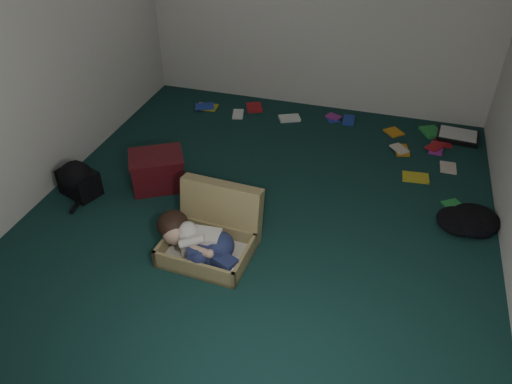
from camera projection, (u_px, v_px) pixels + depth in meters
The scene contains 10 objects.
floor at pixel (261, 214), 4.43m from camera, with size 4.50×4.50×0.00m, color #11312E.
wall_front at pixel (99, 302), 1.93m from camera, with size 4.50×4.50×0.00m, color silver.
wall_left at pixel (31, 48), 4.13m from camera, with size 4.50×4.50×0.00m, color silver.
suitcase at pixel (213, 232), 4.01m from camera, with size 0.72×0.71×0.50m.
person at pixel (198, 241), 3.86m from camera, with size 0.74×0.39×0.31m.
maroon_bin at pixel (157, 171), 4.69m from camera, with size 0.62×0.58×0.34m.
backpack at pixel (79, 182), 4.61m from camera, with size 0.44×0.35×0.27m, color black, non-canonical shape.
clothing_pile at pixel (463, 224), 4.22m from camera, with size 0.42×0.34×0.13m, color black, non-canonical shape.
paper_tray at pixel (458, 136), 5.49m from camera, with size 0.46×0.36×0.06m.
book_scatter at pixel (358, 136), 5.52m from camera, with size 3.07×1.57×0.02m.
Camera 1 is at (0.96, -3.32, 2.79)m, focal length 35.00 mm.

